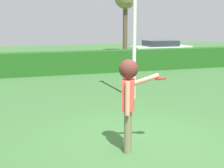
{
  "coord_description": "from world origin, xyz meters",
  "views": [
    {
      "loc": [
        -2.42,
        -5.65,
        2.47
      ],
      "look_at": [
        -0.34,
        0.75,
        1.15
      ],
      "focal_mm": 50.26,
      "sensor_mm": 36.0,
      "label": 1
    }
  ],
  "objects_px": {
    "person": "(129,93)",
    "frisbee": "(161,79)",
    "parked_car_white": "(160,48)",
    "maple_tree": "(125,0)",
    "lamppost": "(135,5)"
  },
  "relations": [
    {
      "from": "frisbee",
      "to": "parked_car_white",
      "type": "relative_size",
      "value": 0.05
    },
    {
      "from": "lamppost",
      "to": "maple_tree",
      "type": "height_order",
      "value": "maple_tree"
    },
    {
      "from": "person",
      "to": "maple_tree",
      "type": "height_order",
      "value": "maple_tree"
    },
    {
      "from": "person",
      "to": "lamppost",
      "type": "relative_size",
      "value": 0.33
    },
    {
      "from": "frisbee",
      "to": "parked_car_white",
      "type": "bearing_deg",
      "value": 63.36
    },
    {
      "from": "frisbee",
      "to": "lamppost",
      "type": "distance_m",
      "value": 4.41
    },
    {
      "from": "person",
      "to": "frisbee",
      "type": "height_order",
      "value": "person"
    },
    {
      "from": "frisbee",
      "to": "person",
      "type": "bearing_deg",
      "value": -179.54
    },
    {
      "from": "lamppost",
      "to": "parked_car_white",
      "type": "xyz_separation_m",
      "value": [
        6.34,
        10.75,
        -2.34
      ]
    },
    {
      "from": "frisbee",
      "to": "maple_tree",
      "type": "distance_m",
      "value": 20.92
    },
    {
      "from": "person",
      "to": "frisbee",
      "type": "xyz_separation_m",
      "value": [
        0.67,
        0.01,
        0.23
      ]
    },
    {
      "from": "person",
      "to": "frisbee",
      "type": "bearing_deg",
      "value": 0.46
    },
    {
      "from": "parked_car_white",
      "to": "lamppost",
      "type": "bearing_deg",
      "value": -120.55
    },
    {
      "from": "person",
      "to": "parked_car_white",
      "type": "relative_size",
      "value": 0.43
    },
    {
      "from": "maple_tree",
      "to": "frisbee",
      "type": "bearing_deg",
      "value": -108.38
    }
  ]
}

